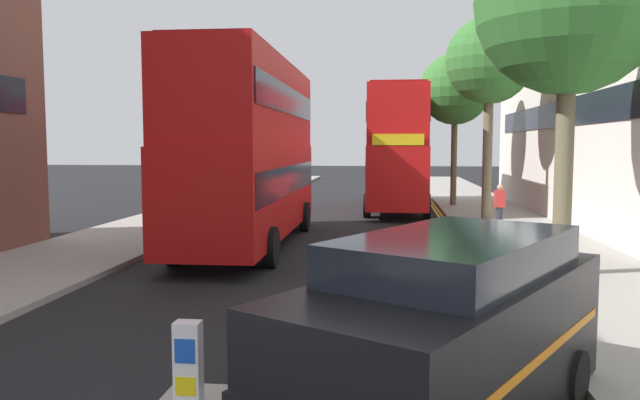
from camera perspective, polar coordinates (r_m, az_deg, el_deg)
name	(u,v)px	position (r m, az deg, el deg)	size (l,w,h in m)	color
sidewalk_right	(534,244)	(20.02, 19.06, -3.86)	(4.00, 80.00, 0.14)	#9E9991
sidewalk_left	(125,237)	(21.35, -17.47, -3.27)	(4.00, 80.00, 0.14)	#9E9991
kerb_line_outer	(472,257)	(17.72, 13.80, -5.07)	(0.10, 56.00, 0.01)	yellow
kerb_line_inner	(467,257)	(17.70, 13.29, -5.07)	(0.10, 56.00, 0.01)	yellow
keep_left_bollard	(188,377)	(7.01, -11.97, -15.60)	(0.36, 0.28, 1.11)	silver
double_decker_bus_away	(250,147)	(19.01, -6.47, 4.88)	(2.87, 10.83, 5.64)	#B20F0F
double_decker_bus_oncoming	(397,146)	(29.71, 7.06, 4.92)	(2.82, 10.82, 5.64)	red
taxi_minivan	(445,336)	(6.81, 11.41, -12.12)	(4.04, 5.09, 2.12)	black
pedestrian_far	(499,207)	(21.82, 16.13, -0.64)	(0.34, 0.22, 1.62)	#2D2D38
street_tree_near	(455,90)	(31.41, 12.29, 9.84)	(3.45, 3.45, 7.38)	#6B6047
street_tree_mid	(490,62)	(25.94, 15.28, 12.14)	(3.45, 3.45, 8.01)	#6B6047
street_tree_far	(569,2)	(15.38, 21.90, 16.48)	(4.16, 4.16, 8.19)	#6B6047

